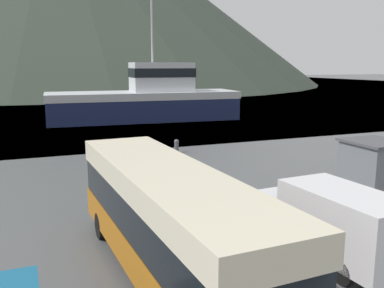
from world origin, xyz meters
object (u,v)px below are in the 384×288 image
(tour_bus, at_px, (167,219))
(fishing_boat, at_px, (147,98))
(delivery_van, at_px, (331,220))
(dock_kiosk, at_px, (374,167))

(tour_bus, height_order, fishing_boat, fishing_boat)
(fishing_boat, bearing_deg, tour_bus, 168.85)
(tour_bus, distance_m, delivery_van, 5.24)
(tour_bus, distance_m, fishing_boat, 35.30)
(tour_bus, relative_size, fishing_boat, 0.52)
(fishing_boat, relative_size, dock_kiosk, 7.75)
(delivery_van, xyz_separation_m, dock_kiosk, (6.40, 4.73, 0.05))
(tour_bus, xyz_separation_m, fishing_boat, (9.20, 34.07, 0.54))
(delivery_van, relative_size, dock_kiosk, 2.21)
(delivery_van, height_order, fishing_boat, fishing_boat)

